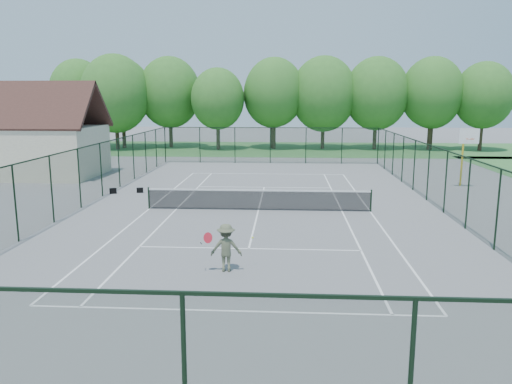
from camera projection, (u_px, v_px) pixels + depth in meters
The scene contains 11 objects.
ground at pixel (258, 210), 24.71m from camera, with size 140.00×140.00×0.00m, color gray.
grass_far at pixel (274, 149), 54.13m from camera, with size 80.00×16.00×0.01m, color #3D7A3A.
court_lines at pixel (258, 210), 24.71m from camera, with size 11.05×23.85×0.01m.
tennis_net at pixel (258, 199), 24.61m from camera, with size 11.08×0.08×1.10m.
fence_enclosure at pixel (258, 179), 24.42m from camera, with size 18.05×36.05×3.02m.
utility_building at pixel (38, 132), 34.88m from camera, with size 8.60×6.27×6.63m.
tree_line_far at pixel (274, 93), 53.01m from camera, with size 39.40×6.40×9.70m.
basketball_goal at pixel (466, 146), 30.55m from camera, with size 1.20×1.43×3.65m.
sports_bag_a at pixel (113, 191), 28.95m from camera, with size 0.39×0.23×0.31m, color black.
sports_bag_b at pixel (140, 190), 29.25m from camera, with size 0.37×0.22×0.29m, color black.
tennis_player at pixel (226, 248), 15.94m from camera, with size 1.72×0.80×1.56m.
Camera 1 is at (1.33, -24.07, 5.51)m, focal length 35.00 mm.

